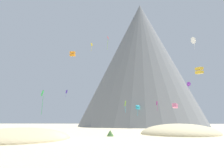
% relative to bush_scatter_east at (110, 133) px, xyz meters
% --- Properties ---
extents(ground_plane, '(400.00, 400.00, 0.00)m').
position_rel_bush_scatter_east_xyz_m(ground_plane, '(-4.30, -8.42, -0.53)').
color(ground_plane, beige).
extents(dune_foreground_left, '(18.21, 20.54, 4.22)m').
position_rel_bush_scatter_east_xyz_m(dune_foreground_left, '(12.80, 8.46, -0.53)').
color(dune_foreground_left, beige).
rests_on(dune_foreground_left, ground_plane).
extents(dune_foreground_right, '(16.61, 20.70, 3.30)m').
position_rel_bush_scatter_east_xyz_m(dune_foreground_right, '(-12.19, -8.00, -0.53)').
color(dune_foreground_right, '#C6B284').
rests_on(dune_foreground_right, ground_plane).
extents(bush_scatter_east, '(1.50, 1.50, 1.07)m').
position_rel_bush_scatter_east_xyz_m(bush_scatter_east, '(0.00, 0.00, 0.00)').
color(bush_scatter_east, '#477238').
rests_on(bush_scatter_east, ground_plane).
extents(rock_massif, '(70.62, 70.62, 63.48)m').
position_rel_bush_scatter_east_xyz_m(rock_massif, '(4.62, 76.95, 29.30)').
color(rock_massif, slate).
rests_on(rock_massif, ground_plane).
extents(kite_pink_low, '(1.71, 1.73, 1.39)m').
position_rel_bush_scatter_east_xyz_m(kite_pink_low, '(14.32, 25.68, 6.28)').
color(kite_pink_low, pink).
extents(kite_green_low, '(0.50, 0.74, 5.87)m').
position_rel_bush_scatter_east_xyz_m(kite_green_low, '(-18.32, 12.28, 7.60)').
color(kite_green_low, green).
extents(kite_lime_low, '(0.64, 1.08, 3.68)m').
position_rel_bush_scatter_east_xyz_m(kite_lime_low, '(0.07, 31.30, 7.22)').
color(kite_lime_low, '#8CD133').
extents(kite_gold_low, '(1.91, 1.90, 1.54)m').
position_rel_bush_scatter_east_xyz_m(kite_gold_low, '(18.38, 12.85, 13.33)').
color(kite_gold_low, gold).
extents(kite_yellow_high, '(0.74, 0.41, 3.33)m').
position_rel_bush_scatter_east_xyz_m(kite_yellow_high, '(-14.19, 45.91, 31.42)').
color(kite_yellow_high, yellow).
extents(kite_violet_mid, '(1.49, 1.34, 3.24)m').
position_rel_bush_scatter_east_xyz_m(kite_violet_mid, '(22.78, 50.82, 16.08)').
color(kite_violet_mid, purple).
extents(kite_cyan_low, '(1.75, 1.79, 4.07)m').
position_rel_bush_scatter_east_xyz_m(kite_cyan_low, '(3.44, 47.10, 7.14)').
color(kite_cyan_low, '#33BCDB').
extents(kite_indigo_mid, '(0.89, 0.76, 3.04)m').
position_rel_bush_scatter_east_xyz_m(kite_indigo_mid, '(-25.65, 51.03, 13.84)').
color(kite_indigo_mid, '#5138B2').
extents(kite_orange_mid, '(1.19, 1.27, 1.40)m').
position_rel_bush_scatter_east_xyz_m(kite_orange_mid, '(-11.50, 13.52, 18.61)').
color(kite_orange_mid, orange).
extents(kite_red_high, '(0.54, 1.58, 5.75)m').
position_rel_bush_scatter_east_xyz_m(kite_red_high, '(-7.81, 46.21, 34.32)').
color(kite_red_high, red).
extents(kite_white_high, '(2.01, 2.55, 4.31)m').
position_rel_bush_scatter_east_xyz_m(kite_white_high, '(22.60, 36.92, 28.65)').
color(kite_white_high, white).
extents(kite_magenta_low, '(0.47, 0.81, 3.51)m').
position_rel_bush_scatter_east_xyz_m(kite_magenta_low, '(10.48, 46.28, 8.28)').
color(kite_magenta_low, '#D1339E').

